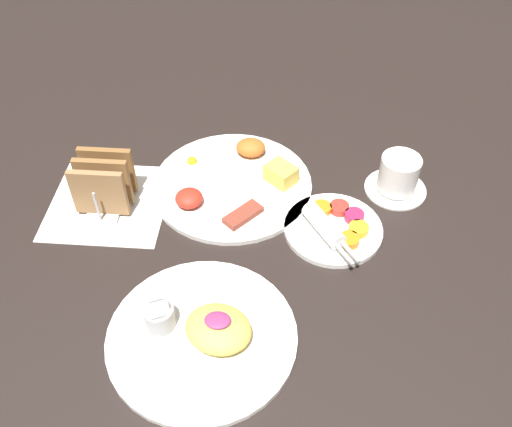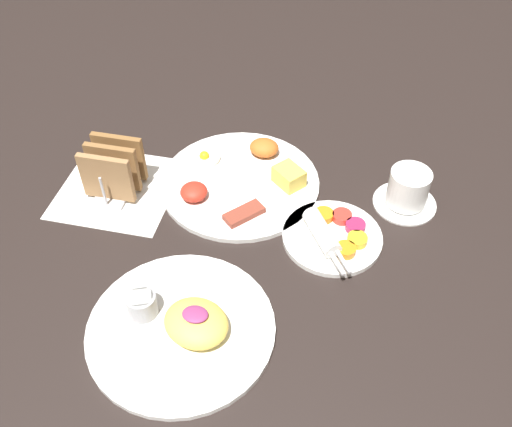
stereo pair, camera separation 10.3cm
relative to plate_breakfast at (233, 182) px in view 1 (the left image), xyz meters
name	(u,v)px [view 1 (the left image)]	position (x,y,z in m)	size (l,w,h in m)	color
ground_plane	(224,243)	(0.00, -0.15, -0.01)	(3.00, 3.00, 0.00)	black
napkin_flat	(109,202)	(-0.23, -0.07, -0.01)	(0.22, 0.22, 0.00)	white
plate_breakfast	(233,182)	(0.00, 0.00, 0.00)	(0.31, 0.31, 0.05)	white
plate_condiments	(333,227)	(0.19, -0.11, 0.00)	(0.18, 0.19, 0.04)	white
plate_foreground	(203,333)	(-0.01, -0.35, 0.00)	(0.30, 0.30, 0.06)	white
toast_rack	(104,183)	(-0.23, -0.07, 0.04)	(0.10, 0.12, 0.10)	#B7B7BC
coffee_cup	(398,176)	(0.32, 0.01, 0.03)	(0.12, 0.12, 0.08)	white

